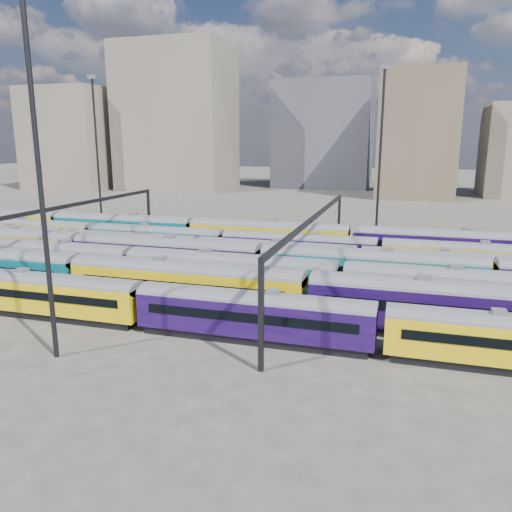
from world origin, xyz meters
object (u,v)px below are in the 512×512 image
(rake_0, at_px, (44,290))
(rake_2, at_px, (44,256))
(mast_2, at_px, (38,163))
(rake_1, at_px, (308,291))

(rake_0, xyz_separation_m, rake_2, (-8.00, 10.00, 0.34))
(mast_2, bearing_deg, rake_1, 36.32)
(rake_0, bearing_deg, rake_1, 12.32)
(rake_2, bearing_deg, mast_2, -49.41)
(rake_1, height_order, mast_2, mast_2)
(rake_0, distance_m, rake_1, 23.43)
(rake_1, height_order, rake_2, rake_1)
(rake_1, bearing_deg, rake_0, -167.68)
(rake_2, relative_size, mast_2, 4.28)
(rake_1, distance_m, rake_2, 31.29)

